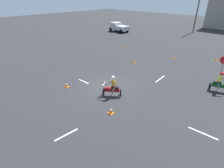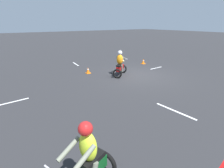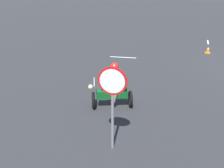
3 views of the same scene
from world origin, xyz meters
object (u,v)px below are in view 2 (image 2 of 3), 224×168
object	(u,v)px
motorcycle_rider_background	(86,165)
traffic_cone_near_left	(88,70)
traffic_cone_mid_left	(143,61)
motorcycle_rider_foreground	(120,65)

from	to	relation	value
motorcycle_rider_background	traffic_cone_near_left	bearing A→B (deg)	-46.24
motorcycle_rider_background	traffic_cone_near_left	size ratio (longest dim) A/B	3.95
traffic_cone_near_left	traffic_cone_mid_left	world-z (taller)	traffic_cone_near_left
motorcycle_rider_foreground	traffic_cone_mid_left	size ratio (longest dim) A/B	3.99
traffic_cone_near_left	traffic_cone_mid_left	distance (m)	5.21
motorcycle_rider_foreground	traffic_cone_near_left	size ratio (longest dim) A/B	3.95
traffic_cone_near_left	traffic_cone_mid_left	size ratio (longest dim) A/B	1.01
motorcycle_rider_foreground	traffic_cone_mid_left	xyz separation A→B (m)	(-3.73, -1.66, -0.53)
motorcycle_rider_background	traffic_cone_near_left	xyz separation A→B (m)	(-4.15, -8.06, -0.52)
traffic_cone_near_left	motorcycle_rider_foreground	bearing A→B (deg)	131.00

